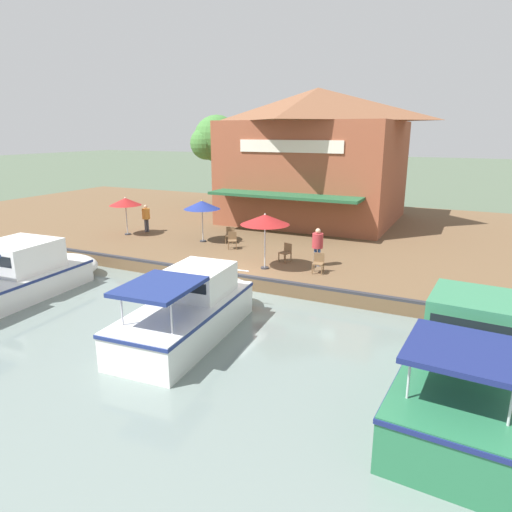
% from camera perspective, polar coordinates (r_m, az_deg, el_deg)
% --- Properties ---
extents(ground_plane, '(220.00, 220.00, 0.00)m').
position_cam_1_polar(ground_plane, '(19.34, -3.35, -4.16)').
color(ground_plane, '#4C5B47').
extents(quay_deck, '(22.00, 56.00, 0.60)m').
position_cam_1_polar(quay_deck, '(28.99, 7.26, 2.98)').
color(quay_deck, brown).
rests_on(quay_deck, ground).
extents(quay_edge_fender, '(0.20, 50.40, 0.10)m').
position_cam_1_polar(quay_edge_fender, '(19.21, -3.24, -2.25)').
color(quay_edge_fender, '#2D2D33').
rests_on(quay_edge_fender, quay_deck).
extents(waterfront_restaurant, '(11.45, 11.04, 8.53)m').
position_cam_1_polar(waterfront_restaurant, '(31.21, 7.50, 12.45)').
color(waterfront_restaurant, brown).
rests_on(waterfront_restaurant, quay_deck).
extents(patio_umbrella_near_quay_edge, '(1.96, 1.96, 2.29)m').
position_cam_1_polar(patio_umbrella_near_quay_edge, '(24.78, -6.78, 6.35)').
color(patio_umbrella_near_quay_edge, '#B7B7B7').
rests_on(patio_umbrella_near_quay_edge, quay_deck).
extents(patio_umbrella_mid_patio_right, '(1.83, 1.83, 2.19)m').
position_cam_1_polar(patio_umbrella_mid_patio_right, '(27.39, -16.02, 6.54)').
color(patio_umbrella_mid_patio_right, '#B7B7B7').
rests_on(patio_umbrella_mid_patio_right, quay_deck).
extents(patio_umbrella_mid_patio_left, '(2.13, 2.13, 2.45)m').
position_cam_1_polar(patio_umbrella_mid_patio_left, '(19.59, 1.13, 4.57)').
color(patio_umbrella_mid_patio_left, '#B7B7B7').
rests_on(patio_umbrella_mid_patio_left, quay_deck).
extents(cafe_chair_far_corner_seat, '(0.60, 0.60, 0.85)m').
position_cam_1_polar(cafe_chair_far_corner_seat, '(23.45, -2.98, 2.09)').
color(cafe_chair_far_corner_seat, brown).
rests_on(cafe_chair_far_corner_seat, quay_deck).
extents(cafe_chair_under_first_umbrella, '(0.56, 0.56, 0.85)m').
position_cam_1_polar(cafe_chair_under_first_umbrella, '(21.10, 3.77, 0.56)').
color(cafe_chair_under_first_umbrella, brown).
rests_on(cafe_chair_under_first_umbrella, quay_deck).
extents(cafe_chair_beside_entrance, '(0.56, 0.56, 0.85)m').
position_cam_1_polar(cafe_chair_beside_entrance, '(24.68, -3.27, 2.75)').
color(cafe_chair_beside_entrance, brown).
rests_on(cafe_chair_beside_entrance, quay_deck).
extents(cafe_chair_facing_river, '(0.49, 0.49, 0.85)m').
position_cam_1_polar(cafe_chair_facing_river, '(19.55, 7.80, -0.75)').
color(cafe_chair_facing_river, brown).
rests_on(cafe_chair_facing_river, quay_deck).
extents(person_at_quay_edge, '(0.48, 0.48, 1.71)m').
position_cam_1_polar(person_at_quay_edge, '(20.41, 7.71, 1.69)').
color(person_at_quay_edge, '#2D5193').
rests_on(person_at_quay_edge, quay_deck).
extents(person_mid_patio, '(0.46, 0.46, 1.63)m').
position_cam_1_polar(person_mid_patio, '(28.00, -13.59, 4.99)').
color(person_mid_patio, '#4C4C56').
rests_on(person_mid_patio, quay_deck).
extents(motorboat_nearest_quay, '(8.58, 3.57, 2.18)m').
position_cam_1_polar(motorboat_nearest_quay, '(20.58, -28.08, -2.39)').
color(motorboat_nearest_quay, white).
rests_on(motorboat_nearest_quay, river_water).
extents(motorboat_mid_row, '(7.18, 2.97, 2.58)m').
position_cam_1_polar(motorboat_mid_row, '(12.46, 24.94, -12.29)').
color(motorboat_mid_row, '#287047').
rests_on(motorboat_mid_row, river_water).
extents(motorboat_far_downstream, '(6.78, 2.72, 2.21)m').
position_cam_1_polar(motorboat_far_downstream, '(15.19, -7.55, -6.37)').
color(motorboat_far_downstream, white).
rests_on(motorboat_far_downstream, river_water).
extents(tree_downstream_bank, '(3.85, 3.67, 5.89)m').
position_cam_1_polar(tree_downstream_bank, '(36.67, 13.04, 12.00)').
color(tree_downstream_bank, brown).
rests_on(tree_downstream_bank, quay_deck).
extents(tree_behind_restaurant, '(3.96, 3.78, 7.14)m').
position_cam_1_polar(tree_behind_restaurant, '(38.85, -5.24, 14.25)').
color(tree_behind_restaurant, brown).
rests_on(tree_behind_restaurant, quay_deck).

